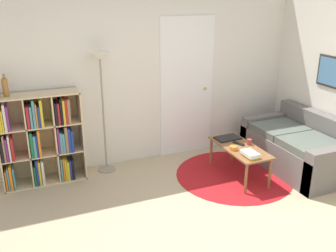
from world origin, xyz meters
The scene contains 14 objects.
ground_plane centered at (0.00, 0.00, 0.00)m, with size 14.00×14.00×0.00m, color tan.
wall_back centered at (0.03, 2.26, 1.29)m, with size 7.57×0.11×2.60m.
wall_right centered at (2.31, 1.12, 1.30)m, with size 0.08×5.24×2.60m.
rug centered at (0.88, 1.23, 0.00)m, with size 1.58×1.58×0.01m.
bookshelf centered at (-1.52, 2.05, 0.60)m, with size 1.03×0.34×1.19m.
floor_lamp centered at (-0.68, 2.06, 1.35)m, with size 0.26×0.26×1.65m.
couch centered at (1.89, 1.12, 0.28)m, with size 0.88×1.55×0.76m.
coffee_table centered at (0.92, 1.19, 0.38)m, with size 0.43×0.97×0.43m.
laptop centered at (0.92, 1.49, 0.44)m, with size 0.36×0.24×0.02m.
bowl centered at (0.78, 1.13, 0.46)m, with size 0.10×0.10×0.05m.
book_stack_on_table centered at (0.87, 0.87, 0.47)m, with size 0.17×0.23×0.06m.
cup centered at (1.07, 1.20, 0.47)m, with size 0.07×0.07×0.08m.
remote centered at (0.95, 1.27, 0.44)m, with size 0.10×0.17×0.02m.
bottle_middle centered at (-1.83, 2.04, 1.30)m, with size 0.07×0.07×0.27m.
Camera 1 is at (-1.70, -2.66, 2.38)m, focal length 40.00 mm.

